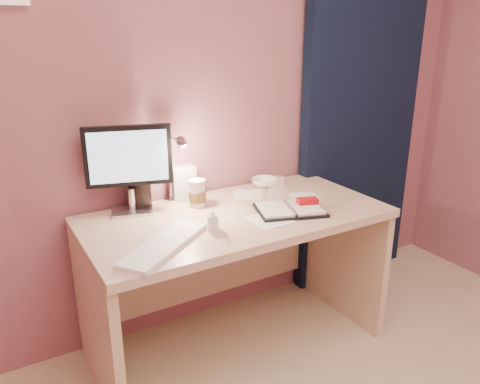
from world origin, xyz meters
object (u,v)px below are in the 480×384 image
monitor (129,161)px  planner (291,209)px  desk_lamp (175,163)px  product_box (183,183)px  desk (229,251)px  dark_jar (140,192)px  lotion_bottle (213,219)px  keyboard (164,245)px  bowl (264,182)px  coffee_cup (197,194)px  clear_cup (276,190)px

monitor → planner: size_ratio=1.13×
desk_lamp → product_box: bearing=41.2°
desk → dark_jar: 0.52m
desk_lamp → desk: bearing=-42.1°
desk → lotion_bottle: size_ratio=14.20×
planner → desk_lamp: bearing=161.4°
monitor → keyboard: (-0.01, -0.42, -0.24)m
monitor → bowl: bearing=17.3°
bowl → coffee_cup: bearing=-167.8°
planner → clear_cup: 0.14m
coffee_cup → bowl: (0.45, 0.10, -0.04)m
dark_jar → keyboard: bearing=-98.0°
keyboard → planner: planner is taller
planner → coffee_cup: bearing=159.5°
planner → lotion_bottle: 0.42m
keyboard → coffee_cup: 0.46m
coffee_cup → dark_jar: 0.27m
bowl → dark_jar: 0.69m
dark_jar → desk: bearing=-31.9°
bowl → desk_lamp: size_ratio=0.40×
planner → product_box: 0.56m
clear_cup → desk: bearing=165.8°
bowl → product_box: (-0.46, 0.04, 0.06)m
desk → clear_cup: 0.38m
clear_cup → bowl: bearing=69.0°
planner → coffee_cup: coffee_cup is taller
desk → clear_cup: (0.23, -0.06, 0.29)m
clear_cup → lotion_bottle: 0.44m
keyboard → dark_jar: 0.47m
desk → planner: size_ratio=3.84×
dark_jar → monitor: bearing=-140.0°
monitor → clear_cup: (0.65, -0.24, -0.18)m
bowl → keyboard: bearing=-149.9°
coffee_cup → dark_jar: dark_jar is taller
keyboard → dark_jar: dark_jar is taller
desk → bowl: 0.46m
lotion_bottle → coffee_cup: bearing=77.1°
desk → product_box: product_box is taller
keyboard → bowl: bearing=-6.4°
coffee_cup → bowl: size_ratio=0.95×
keyboard → product_box: (0.29, 0.47, 0.07)m
monitor → bowl: size_ratio=2.94×
monitor → clear_cup: 0.71m
planner → bowl: planner is taller
keyboard → dark_jar: bearing=45.6°
lotion_bottle → product_box: (0.05, 0.42, 0.04)m
desk → lotion_bottle: 0.38m
desk → monitor: monitor is taller
dark_jar → planner: bearing=-34.3°
monitor → product_box: size_ratio=2.44×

